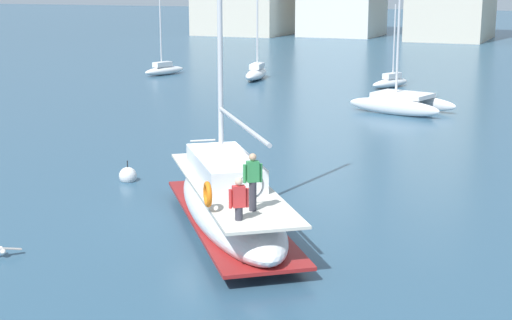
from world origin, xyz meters
TOP-DOWN VIEW (x-y plane):
  - ground_plane at (0.00, 0.00)m, footprint 400.00×400.00m
  - main_sailboat at (1.39, -1.41)m, footprint 7.80×9.04m
  - moored_sloop_near at (1.18, 22.49)m, footprint 6.28×4.15m
  - moored_sloop_far at (-2.10, 32.97)m, footprint 2.36×3.99m
  - moored_cutter_left at (-12.93, 33.43)m, footprint 2.20×5.34m
  - moored_cutter_right at (-21.11, 33.17)m, footprint 2.10×4.34m
  - seagull at (-3.35, -6.10)m, footprint 0.74×0.92m
  - mooring_buoy at (-4.74, 2.40)m, footprint 0.68×0.68m

SIDE VIEW (x-z plane):
  - ground_plane at x=0.00m, z-range 0.00..0.00m
  - seagull at x=-3.35m, z-range 0.10..0.27m
  - mooring_buoy at x=-4.74m, z-range -0.26..0.68m
  - moored_sloop_far at x=-2.10m, z-range -2.51..3.42m
  - moored_cutter_right at x=-21.11m, z-range -3.03..4.03m
  - moored_cutter_left at x=-12.93m, z-range -2.95..4.05m
  - moored_sloop_near at x=1.18m, z-range -4.21..5.57m
  - main_sailboat at x=1.39m, z-range -5.05..6.86m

